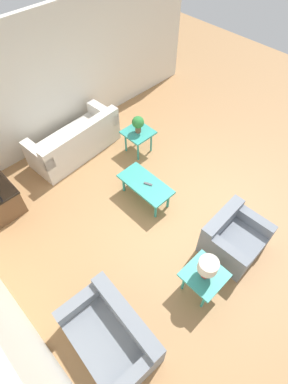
# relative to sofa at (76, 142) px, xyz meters

# --- Properties ---
(ground_plane) EXTENTS (14.00, 14.00, 0.00)m
(ground_plane) POSITION_rel_sofa_xyz_m (-2.32, -0.35, -0.31)
(ground_plane) COLOR #A87A4C
(wall_right) EXTENTS (0.12, 7.20, 2.70)m
(wall_right) POSITION_rel_sofa_xyz_m (0.74, -0.35, 1.04)
(wall_right) COLOR silver
(wall_right) RESTS_ON ground_plane
(sofa) EXTENTS (0.97, 2.01, 0.82)m
(sofa) POSITION_rel_sofa_xyz_m (0.00, 0.00, 0.00)
(sofa) COLOR silver
(sofa) RESTS_ON ground_plane
(armchair) EXTENTS (0.87, 0.97, 0.70)m
(armchair) POSITION_rel_sofa_xyz_m (-3.72, -0.50, -0.03)
(armchair) COLOR slate
(armchair) RESTS_ON ground_plane
(loveseat) EXTENTS (1.37, 0.92, 0.70)m
(loveseat) POSITION_rel_sofa_xyz_m (-3.46, 1.93, -0.03)
(loveseat) COLOR slate
(loveseat) RESTS_ON ground_plane
(coffee_table) EXTENTS (1.05, 0.51, 0.45)m
(coffee_table) POSITION_rel_sofa_xyz_m (-1.95, -0.18, 0.08)
(coffee_table) COLOR teal
(coffee_table) RESTS_ON ground_plane
(side_table_plant) EXTENTS (0.57, 0.57, 0.54)m
(side_table_plant) POSITION_rel_sofa_xyz_m (-0.89, -1.00, 0.15)
(side_table_plant) COLOR teal
(side_table_plant) RESTS_ON ground_plane
(side_table_lamp) EXTENTS (0.57, 0.57, 0.54)m
(side_table_lamp) POSITION_rel_sofa_xyz_m (-3.84, 0.46, 0.15)
(side_table_lamp) COLOR teal
(side_table_lamp) RESTS_ON ground_plane
(potted_plant) EXTENTS (0.25, 0.25, 0.37)m
(potted_plant) POSITION_rel_sofa_xyz_m (-0.89, -1.00, 0.46)
(potted_plant) COLOR brown
(potted_plant) RESTS_ON side_table_plant
(table_lamp) EXTENTS (0.28, 0.28, 0.39)m
(table_lamp) POSITION_rel_sofa_xyz_m (-3.84, 0.46, 0.49)
(table_lamp) COLOR red
(table_lamp) RESTS_ON side_table_lamp
(remote_control) EXTENTS (0.16, 0.10, 0.02)m
(remote_control) POSITION_rel_sofa_xyz_m (-2.00, -0.20, 0.15)
(remote_control) COLOR #4C4C51
(remote_control) RESTS_ON coffee_table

